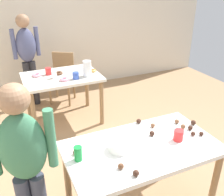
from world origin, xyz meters
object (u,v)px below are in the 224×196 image
Objects in this scene: dining_table_near at (141,155)px; dining_table_far at (62,82)px; person_adult_far at (27,53)px; mixing_bowl at (120,146)px; chair_far_table at (62,74)px; person_girl_near at (26,163)px; pitcher_far at (87,69)px; soda_can at (78,154)px.

dining_table_far is at bearing 95.82° from dining_table_near.
mixing_bowl is (0.37, -2.73, -0.14)m from person_adult_far.
chair_far_table reaches higher than dining_table_near.
person_girl_near is 2.10m from pitcher_far.
dining_table_near is at bearing -0.93° from person_girl_near.
person_adult_far is 2.72m from soda_can.
pitcher_far is at bearing 85.43° from dining_table_near.
person_adult_far is 12.70× the size of soda_can.
soda_can is at bearing -89.75° from person_adult_far.
dining_table_near is at bearing -9.92° from mixing_bowl.
person_adult_far is 8.27× the size of mixing_bowl.
person_girl_near is 7.87× the size of mixing_bowl.
soda_can is at bearing 174.73° from dining_table_near.
person_adult_far is 6.75× the size of pitcher_far.
dining_table_near is 1.19× the size of dining_table_far.
dining_table_far is 2.11m from person_girl_near.
person_adult_far reaches higher than person_girl_near.
soda_can is (-0.53, -2.68, 0.31)m from chair_far_table.
dining_table_far is 0.75× the size of person_girl_near.
mixing_bowl is (0.74, 0.02, -0.09)m from person_girl_near.
dining_table_far is at bearing 79.83° from soda_can.
chair_far_table is at bearing 100.17° from pitcher_far.
dining_table_far is at bearing 153.65° from pitcher_far.
mixing_bowl is at bearing -93.69° from chair_far_table.
dining_table_near is 2.83m from person_adult_far.
person_adult_far is (-0.56, 2.76, 0.28)m from dining_table_near.
dining_table_near is 1.83m from pitcher_far.
person_girl_near is 0.95× the size of person_adult_far.
chair_far_table is 0.59× the size of person_girl_near.
dining_table_far is 0.91m from person_adult_far.
person_girl_near is at bearing -178.57° from mixing_bowl.
person_adult_far is (-0.54, 0.04, 0.44)m from chair_far_table.
person_adult_far is 1.19m from pitcher_far.
soda_can reaches higher than dining_table_near.
dining_table_near is at bearing -89.59° from chair_far_table.
pitcher_far is at bearing 68.49° from soda_can.
person_girl_near is (-0.92, -2.71, 0.38)m from chair_far_table.
pitcher_far reaches higher than dining_table_near.
person_adult_far is 2.76m from mixing_bowl.
soda_can is 1.89m from pitcher_far.
mixing_bowl is 1.81m from pitcher_far.
person_adult_far is (0.38, 2.75, 0.05)m from person_girl_near.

